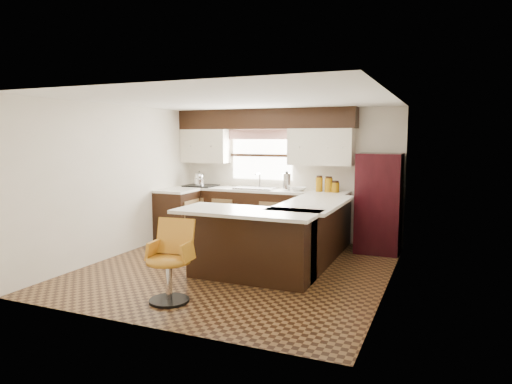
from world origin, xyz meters
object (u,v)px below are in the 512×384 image
at_px(peninsula_long, 310,235).
at_px(refrigerator, 379,203).
at_px(peninsula_return, 251,246).
at_px(bar_chair, 168,262).

relative_size(peninsula_long, refrigerator, 1.20).
distance_m(peninsula_return, bar_chair, 1.28).
relative_size(peninsula_long, peninsula_return, 1.18).
xyz_separation_m(peninsula_long, peninsula_return, (-0.53, -0.97, 0.00)).
relative_size(peninsula_return, bar_chair, 1.74).
xyz_separation_m(peninsula_return, bar_chair, (-0.52, -1.17, 0.02)).
relative_size(refrigerator, bar_chair, 1.72).
height_order(peninsula_long, bar_chair, bar_chair).
height_order(peninsula_return, bar_chair, bar_chair).
relative_size(peninsula_return, refrigerator, 1.01).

